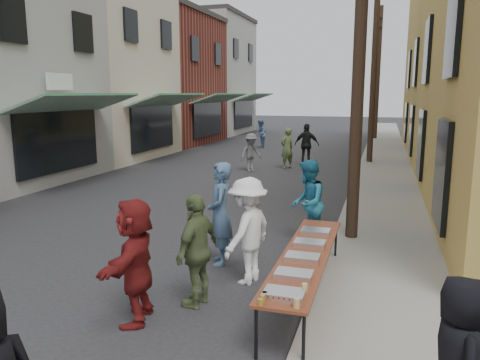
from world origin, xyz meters
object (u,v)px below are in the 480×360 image
Objects in this scene: serving_table at (306,256)px; guest_front_c at (307,203)px; catering_tray_sausage at (284,294)px; utility_pole_far at (378,74)px; server at (458,359)px; utility_pole_mid at (374,64)px; utility_pole_near at (361,29)px.

serving_table is 2.72m from guest_front_c.
guest_front_c is at bearing 98.48° from serving_table.
guest_front_c reaches higher than catering_tray_sausage.
utility_pole_far reaches higher than catering_tray_sausage.
server is (1.30, -29.99, -3.63)m from utility_pole_far.
server reaches higher than catering_tray_sausage.
utility_pole_far is 29.15m from catering_tray_sausage.
guest_front_c is at bearing -94.09° from utility_pole_mid.
utility_pole_mid is 12.00m from utility_pole_far.
serving_table is at bearing 7.52° from guest_front_c.
utility_pole_mid and utility_pole_far have the same top height.
utility_pole_near is 12.00m from utility_pole_mid.
guest_front_c reaches higher than server.
catering_tray_sausage is (-0.50, -4.91, -3.71)m from utility_pole_near.
utility_pole_mid is 1.00× the size of utility_pole_far.
guest_front_c is (-0.40, 4.33, 0.13)m from catering_tray_sausage.
utility_pole_near is 24.00m from utility_pole_far.
utility_pole_far is 4.87× the size of guest_front_c.
guest_front_c is (-0.90, -0.57, -3.58)m from utility_pole_near.
catering_tray_sausage is at bearing -95.82° from utility_pole_near.
utility_pole_near is at bearing 84.18° from catering_tray_sausage.
utility_pole_near reaches higher than catering_tray_sausage.
serving_table is 1.65m from catering_tray_sausage.
guest_front_c is 5.85m from server.
guest_front_c reaches higher than serving_table.
serving_table is 2.58× the size of server.
utility_pole_mid is at bearing 88.31° from catering_tray_sausage.
utility_pole_mid is at bearing 90.00° from utility_pole_near.
utility_pole_far is at bearing 88.95° from serving_table.
utility_pole_near is 6.17m from catering_tray_sausage.
utility_pole_far is 24.85m from guest_front_c.
utility_pole_near is at bearing -90.00° from utility_pole_far.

